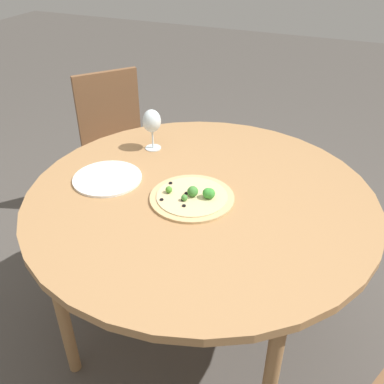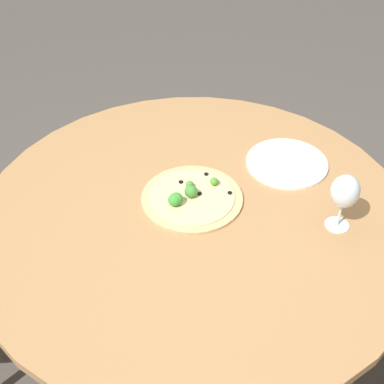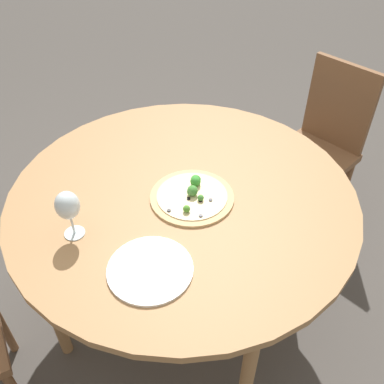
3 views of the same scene
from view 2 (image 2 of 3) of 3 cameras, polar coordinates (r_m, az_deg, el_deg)
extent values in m
plane|color=#4C4742|center=(2.24, 0.21, -16.55)|extent=(12.00, 12.00, 0.00)
cylinder|color=#A87A4C|center=(1.66, 0.28, -2.30)|extent=(1.34, 1.34, 0.03)
cylinder|color=#A87A4C|center=(2.12, -15.31, -6.76)|extent=(0.05, 0.05, 0.74)
cylinder|color=#A87A4C|center=(2.34, 4.28, 0.25)|extent=(0.05, 0.05, 0.74)
cylinder|color=#A87A4C|center=(1.93, 17.83, -14.03)|extent=(0.05, 0.05, 0.74)
cylinder|color=tan|center=(1.68, 0.00, -0.65)|extent=(0.32, 0.32, 0.01)
cylinder|color=beige|center=(1.67, 0.00, -0.47)|extent=(0.27, 0.27, 0.00)
sphere|color=#478B39|center=(1.70, -0.25, 0.82)|extent=(0.02, 0.02, 0.02)
sphere|color=green|center=(1.63, -1.69, -0.73)|extent=(0.04, 0.04, 0.04)
sphere|color=green|center=(1.63, -1.88, -0.86)|extent=(0.04, 0.04, 0.04)
sphere|color=#4C8F2D|center=(1.71, 2.38, 1.14)|extent=(0.03, 0.03, 0.03)
sphere|color=#428837|center=(1.66, -0.12, 0.08)|extent=(0.04, 0.04, 0.04)
sphere|color=#519243|center=(1.66, 0.03, 0.04)|extent=(0.04, 0.04, 0.04)
cylinder|color=black|center=(1.70, -0.12, 0.65)|extent=(0.01, 0.01, 0.00)
cylinder|color=black|center=(1.75, 1.54, 1.92)|extent=(0.01, 0.01, 0.00)
cylinder|color=black|center=(1.72, -1.19, 1.08)|extent=(0.01, 0.01, 0.00)
cylinder|color=black|center=(1.69, 3.98, -0.01)|extent=(0.01, 0.01, 0.00)
cylinder|color=black|center=(1.68, 0.82, -0.18)|extent=(0.01, 0.01, 0.00)
cylinder|color=silver|center=(1.65, 15.20, -3.41)|extent=(0.07, 0.07, 0.00)
cylinder|color=silver|center=(1.62, 15.45, -2.36)|extent=(0.01, 0.01, 0.08)
ellipsoid|color=silver|center=(1.56, 16.03, 0.09)|extent=(0.08, 0.08, 0.10)
cylinder|color=white|center=(1.84, 10.08, 3.07)|extent=(0.28, 0.28, 0.01)
camera|label=1|loc=(2.34, -31.18, 31.01)|focal=40.00mm
camera|label=3|loc=(2.31, 24.61, 37.60)|focal=40.00mm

